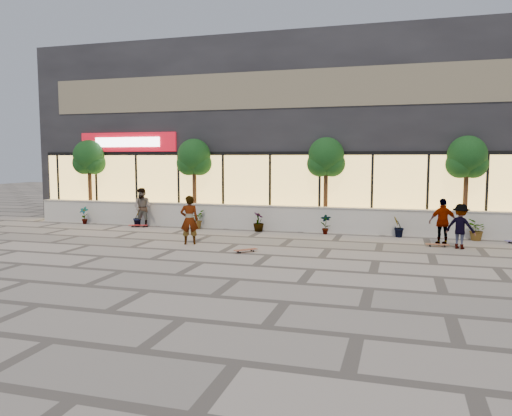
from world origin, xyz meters
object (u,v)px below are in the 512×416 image
(tree_west, at_px, (89,159))
(skateboard_right_near, at_px, (437,245))
(skater_left, at_px, (143,208))
(tree_east, at_px, (467,160))
(tree_midwest, at_px, (194,159))
(skater_right_far, at_px, (461,226))
(skater_center, at_px, (189,220))
(tree_mideast, at_px, (326,159))
(skater_right_near, at_px, (443,222))
(skateboard_center, at_px, (246,250))
(skateboard_left, at_px, (138,225))

(tree_west, height_order, skateboard_right_near, tree_west)
(skater_left, bearing_deg, tree_east, 1.35)
(tree_midwest, distance_m, skater_right_far, 11.68)
(tree_west, height_order, skater_right_far, tree_west)
(tree_east, bearing_deg, skater_center, -152.82)
(tree_west, distance_m, tree_mideast, 11.50)
(tree_midwest, bearing_deg, tree_mideast, 0.00)
(tree_east, relative_size, skater_right_far, 2.58)
(skater_right_near, relative_size, skater_right_far, 1.08)
(skater_right_far, bearing_deg, tree_midwest, 7.81)
(skater_center, height_order, skateboard_right_near, skater_center)
(skater_right_near, xyz_separation_m, skateboard_center, (-6.23, -3.22, -0.74))
(skateboard_right_near, bearing_deg, tree_west, 167.55)
(tree_west, height_order, tree_midwest, same)
(tree_east, distance_m, skateboard_right_near, 4.35)
(tree_west, bearing_deg, skater_right_far, -10.95)
(tree_midwest, distance_m, skater_center, 5.69)
(tree_mideast, distance_m, skater_center, 6.75)
(tree_midwest, xyz_separation_m, skateboard_center, (4.27, -5.82, -2.91))
(skater_right_near, relative_size, skateboard_center, 2.31)
(skater_right_near, distance_m, skateboard_left, 12.64)
(tree_midwest, distance_m, skateboard_left, 3.87)
(skater_right_far, distance_m, skateboard_right_near, 1.00)
(tree_east, relative_size, skater_left, 2.26)
(tree_west, relative_size, skateboard_center, 5.51)
(skater_center, bearing_deg, tree_midwest, -92.53)
(tree_east, xyz_separation_m, skater_left, (-13.38, -1.40, -2.12))
(tree_midwest, xyz_separation_m, skater_center, (1.91, -4.93, -2.12))
(skater_center, bearing_deg, tree_east, -176.50)
(tree_west, distance_m, tree_east, 17.00)
(skater_left, bearing_deg, tree_mideast, 5.44)
(tree_west, relative_size, tree_midwest, 1.00)
(skater_center, height_order, skater_right_near, skater_center)
(tree_midwest, xyz_separation_m, tree_mideast, (6.00, 0.00, 0.00))
(tree_east, relative_size, skater_center, 2.25)
(skater_left, bearing_deg, tree_west, 154.21)
(tree_east, height_order, skater_left, tree_east)
(skater_left, bearing_deg, skateboard_center, -40.32)
(tree_midwest, bearing_deg, tree_east, 0.00)
(skater_left, bearing_deg, skater_right_near, -10.19)
(tree_mideast, height_order, skateboard_center, tree_mideast)
(skater_center, bearing_deg, skater_left, -66.61)
(tree_west, height_order, skater_center, tree_west)
(tree_west, relative_size, tree_east, 1.00)
(skater_right_far, bearing_deg, tree_mideast, -8.52)
(skateboard_left, height_order, skateboard_right_near, skateboard_left)
(tree_mideast, distance_m, skater_right_near, 5.63)
(tree_midwest, height_order, skater_right_near, tree_midwest)
(skater_center, xyz_separation_m, skater_left, (-3.79, 3.53, -0.00))
(skateboard_left, bearing_deg, tree_midwest, 23.49)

